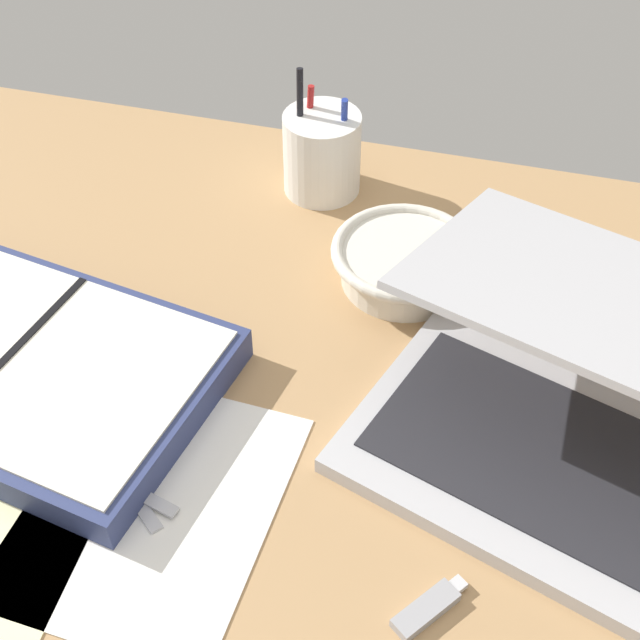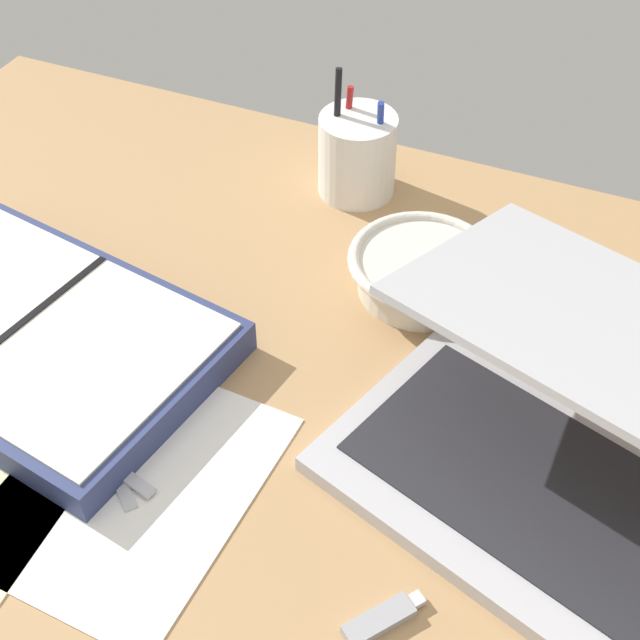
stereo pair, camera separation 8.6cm
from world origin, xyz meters
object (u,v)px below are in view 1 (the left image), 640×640
object	(u,v)px
pen_cup	(322,153)
planner	(18,365)
laptop	(570,407)
scissors	(98,463)
bowl	(405,261)

from	to	relation	value
pen_cup	planner	size ratio (longest dim) A/B	0.37
pen_cup	planner	world-z (taller)	pen_cup
laptop	pen_cup	size ratio (longest dim) A/B	2.71
planner	scissors	distance (cm)	14.46
pen_cup	scissors	size ratio (longest dim) A/B	1.22
bowl	scissors	size ratio (longest dim) A/B	1.25
pen_cup	scissors	distance (cm)	47.95
bowl	pen_cup	bearing A→B (deg)	132.87
bowl	pen_cup	distance (cm)	19.84
laptop	scissors	world-z (taller)	laptop
bowl	planner	size ratio (longest dim) A/B	0.38
laptop	scissors	bearing A→B (deg)	-143.58
bowl	scissors	xyz separation A→B (cm)	(-22.11, -32.47, -2.38)
laptop	planner	world-z (taller)	laptop
pen_cup	scissors	bearing A→B (deg)	-100.53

